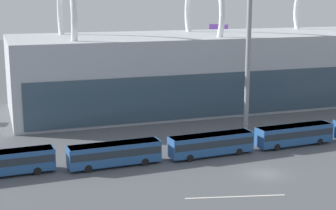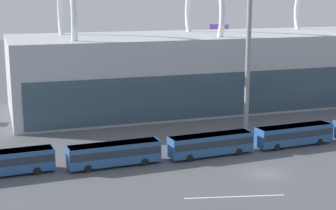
{
  "view_description": "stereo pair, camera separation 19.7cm",
  "coord_description": "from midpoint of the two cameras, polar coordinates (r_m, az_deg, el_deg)",
  "views": [
    {
      "loc": [
        -31.46,
        -53.6,
        21.74
      ],
      "look_at": [
        -4.1,
        25.26,
        4.0
      ],
      "focal_mm": 55.0,
      "sensor_mm": 36.0,
      "label": 1
    },
    {
      "loc": [
        -31.27,
        -53.67,
        21.74
      ],
      "look_at": [
        -4.1,
        25.26,
        4.0
      ],
      "focal_mm": 55.0,
      "sensor_mm": 36.0,
      "label": 2
    }
  ],
  "objects": [
    {
      "name": "ground_plane",
      "position": [
        65.83,
        10.77,
        -7.51
      ],
      "size": [
        440.0,
        440.0,
        0.0
      ],
      "primitive_type": "plane",
      "color": "#515459"
    },
    {
      "name": "airliner_at_gate_far",
      "position": [
        110.66,
        -6.47,
        3.04
      ],
      "size": [
        30.6,
        33.36,
        14.01
      ],
      "rotation": [
        0.0,
        0.0,
        1.55
      ],
      "color": "silver",
      "rests_on": "ground_plane"
    },
    {
      "name": "airliner_parked_remote",
      "position": [
        140.08,
        11.57,
        4.98
      ],
      "size": [
        35.32,
        35.13,
        14.04
      ],
      "rotation": [
        0.0,
        0.0,
        5.42
      ],
      "color": "white",
      "rests_on": "ground_plane"
    },
    {
      "name": "shuttle_bus_1",
      "position": [
        66.61,
        -17.64,
        -5.99
      ],
      "size": [
        12.23,
        3.13,
        3.08
      ],
      "rotation": [
        0.0,
        0.0,
        0.04
      ],
      "color": "#285693",
      "rests_on": "ground_plane"
    },
    {
      "name": "shuttle_bus_2",
      "position": [
        67.3,
        -5.9,
        -5.29
      ],
      "size": [
        12.22,
        3.08,
        3.08
      ],
      "rotation": [
        0.0,
        0.0,
        0.04
      ],
      "color": "#285693",
      "rests_on": "ground_plane"
    },
    {
      "name": "shuttle_bus_3",
      "position": [
        71.41,
        4.85,
        -4.25
      ],
      "size": [
        12.26,
        3.27,
        3.08
      ],
      "rotation": [
        0.0,
        0.0,
        0.06
      ],
      "color": "#285693",
      "rests_on": "ground_plane"
    },
    {
      "name": "shuttle_bus_4",
      "position": [
        78.21,
        13.88,
        -3.12
      ],
      "size": [
        12.26,
        3.27,
        3.08
      ],
      "rotation": [
        0.0,
        0.0,
        0.05
      ],
      "color": "#285693",
      "rests_on": "ground_plane"
    },
    {
      "name": "floodlight_mast",
      "position": [
        83.07,
        9.06,
        9.49
      ],
      "size": [
        2.89,
        2.89,
        29.95
      ],
      "color": "gray",
      "rests_on": "ground_plane"
    },
    {
      "name": "lane_stripe_3",
      "position": [
        58.22,
        7.5,
        -10.04
      ],
      "size": [
        10.98,
        2.9,
        0.01
      ],
      "primitive_type": "cube",
      "rotation": [
        0.0,
        0.0,
        -0.24
      ],
      "color": "silver",
      "rests_on": "ground_plane"
    }
  ]
}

